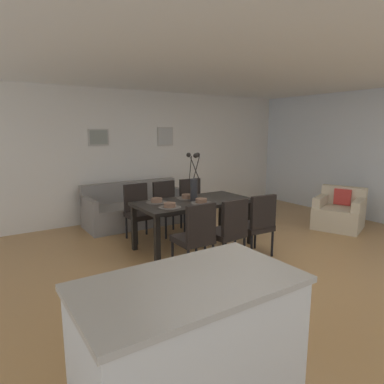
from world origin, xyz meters
The scene contains 25 objects.
ground_plane centered at (0.00, 0.00, 0.00)m, with size 9.00×9.00×0.00m, color #A87A47.
back_wall_panel centered at (0.00, 3.25, 1.30)m, with size 9.00×0.10×2.60m, color silver.
side_window_wall centered at (3.65, 0.40, 1.30)m, with size 0.10×6.30×2.60m, color white.
ceiling_panel centered at (0.00, 0.40, 2.64)m, with size 9.00×7.20×0.08m, color white.
dining_table centered at (-0.23, 0.97, 0.66)m, with size 1.80×0.88×0.74m.
dining_chair_near_left centered at (-0.75, 0.15, 0.51)m, with size 0.44×0.44×0.92m.
dining_chair_near_right centered at (-0.77, 1.83, 0.51)m, with size 0.46×0.46×0.92m.
dining_chair_far_left centered at (-0.24, 0.11, 0.51)m, with size 0.46×0.46×0.92m.
dining_chair_far_right centered at (-0.23, 1.82, 0.51)m, with size 0.45×0.45×0.92m.
dining_chair_mid_left centered at (0.31, 0.13, 0.51)m, with size 0.47×0.47×0.92m.
dining_chair_mid_right centered at (0.31, 1.82, 0.51)m, with size 0.46×0.46×0.92m.
centerpiece_vase centered at (-0.23, 0.97, 1.02)m, with size 0.21×0.23×0.73m.
placemat_near_left centered at (-0.77, 0.77, 0.74)m, with size 0.32×0.32×0.01m, color #4C4742.
bowl_near_left centered at (-0.77, 0.77, 0.78)m, with size 0.17×0.17×0.07m.
placemat_near_right centered at (-0.77, 1.17, 0.74)m, with size 0.32×0.32×0.01m, color #4C4742.
bowl_near_right centered at (-0.77, 1.17, 0.78)m, with size 0.17×0.17×0.07m.
placemat_far_left centered at (-0.23, 0.77, 0.74)m, with size 0.32×0.32×0.01m, color #4C4742.
bowl_far_left centered at (-0.23, 0.77, 0.78)m, with size 0.17×0.17×0.07m.
placemat_far_right centered at (-0.23, 1.17, 0.74)m, with size 0.32×0.32×0.01m, color #4C4742.
bowl_far_right centered at (-0.23, 1.17, 0.78)m, with size 0.17×0.17×0.07m.
sofa centered at (-0.44, 2.70, 0.28)m, with size 1.98×0.84×0.80m.
armchair centered at (2.63, 0.35, 0.29)m, with size 1.04×1.04×0.75m.
kitchen_island centered at (-2.02, -1.67, 0.46)m, with size 1.38×0.78×0.92m.
framed_picture_left centered at (-0.96, 3.18, 1.67)m, with size 0.39×0.03×0.32m.
framed_picture_center centered at (0.49, 3.18, 1.67)m, with size 0.37×0.03×0.39m.
Camera 1 is at (-3.05, -3.27, 1.81)m, focal length 31.59 mm.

